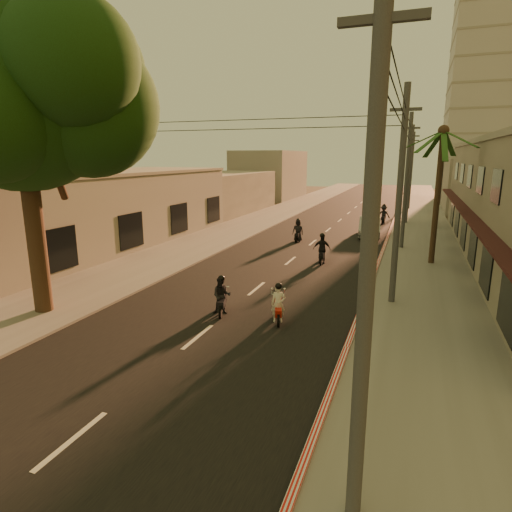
% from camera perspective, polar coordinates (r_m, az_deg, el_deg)
% --- Properties ---
extents(ground, '(160.00, 160.00, 0.00)m').
position_cam_1_polar(ground, '(13.92, -11.70, -13.68)').
color(ground, '#383023').
rests_on(ground, ground).
extents(road, '(10.00, 140.00, 0.02)m').
position_cam_1_polar(road, '(31.80, 7.56, 1.78)').
color(road, black).
rests_on(road, ground).
extents(sidewalk_right, '(5.00, 140.00, 0.12)m').
position_cam_1_polar(sidewalk_right, '(31.07, 21.17, 0.82)').
color(sidewalk_right, slate).
rests_on(sidewalk_right, ground).
extents(sidewalk_left, '(5.00, 140.00, 0.12)m').
position_cam_1_polar(sidewalk_left, '(34.18, -4.80, 2.73)').
color(sidewalk_left, slate).
rests_on(sidewalk_left, ground).
extents(curb_stripe, '(0.20, 60.00, 0.20)m').
position_cam_1_polar(curb_stripe, '(26.22, 16.02, -0.86)').
color(curb_stripe, red).
rests_on(curb_stripe, ground).
extents(left_building, '(8.20, 24.20, 5.20)m').
position_cam_1_polar(left_building, '(32.27, -20.07, 5.92)').
color(left_building, gray).
rests_on(left_building, ground).
extents(distant_tower, '(12.10, 12.10, 28.00)m').
position_cam_1_polar(distant_tower, '(67.53, 29.56, 18.15)').
color(distant_tower, '#B7B5B2').
rests_on(distant_tower, ground).
extents(broadleaf_tree, '(9.60, 8.70, 12.10)m').
position_cam_1_polar(broadleaf_tree, '(18.52, -27.89, 18.71)').
color(broadleaf_tree, black).
rests_on(broadleaf_tree, ground).
extents(palm_tree, '(5.00, 5.00, 8.20)m').
position_cam_1_polar(palm_tree, '(26.49, 23.64, 14.11)').
color(palm_tree, black).
rests_on(palm_tree, ground).
extents(utility_poles, '(1.20, 48.26, 9.00)m').
position_cam_1_polar(utility_poles, '(30.45, 19.69, 13.01)').
color(utility_poles, '#38383A').
rests_on(utility_poles, ground).
extents(filler_right, '(8.00, 14.00, 6.00)m').
position_cam_1_polar(filler_right, '(56.00, 27.95, 8.35)').
color(filler_right, gray).
rests_on(filler_right, ground).
extents(filler_left_near, '(8.00, 14.00, 4.40)m').
position_cam_1_polar(filler_left_near, '(49.22, -4.84, 8.42)').
color(filler_left_near, gray).
rests_on(filler_left_near, ground).
extents(filler_left_far, '(8.00, 14.00, 7.00)m').
position_cam_1_polar(filler_left_far, '(65.87, 1.88, 10.78)').
color(filler_left_far, gray).
rests_on(filler_left_far, ground).
extents(scooter_red, '(0.83, 1.56, 1.58)m').
position_cam_1_polar(scooter_red, '(16.43, 2.99, -6.48)').
color(scooter_red, black).
rests_on(scooter_red, ground).
extents(scooter_mid_a, '(1.09, 1.60, 1.62)m').
position_cam_1_polar(scooter_mid_a, '(17.29, -4.59, -5.35)').
color(scooter_mid_a, black).
rests_on(scooter_mid_a, ground).
extents(scooter_mid_b, '(1.13, 1.86, 1.84)m').
position_cam_1_polar(scooter_mid_b, '(25.62, 8.77, 0.85)').
color(scooter_mid_b, black).
rests_on(scooter_mid_b, ground).
extents(scooter_far_a, '(0.85, 1.78, 1.75)m').
position_cam_1_polar(scooter_far_a, '(32.01, 5.62, 3.31)').
color(scooter_far_a, black).
rests_on(scooter_far_a, ground).
extents(scooter_far_b, '(1.22, 1.92, 1.89)m').
position_cam_1_polar(scooter_far_b, '(41.96, 16.64, 5.27)').
color(scooter_far_b, black).
rests_on(scooter_far_b, ground).
extents(parked_car, '(2.44, 4.88, 1.51)m').
position_cam_1_polar(parked_car, '(35.16, 14.90, 3.77)').
color(parked_car, '#9FA2A7').
rests_on(parked_car, ground).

